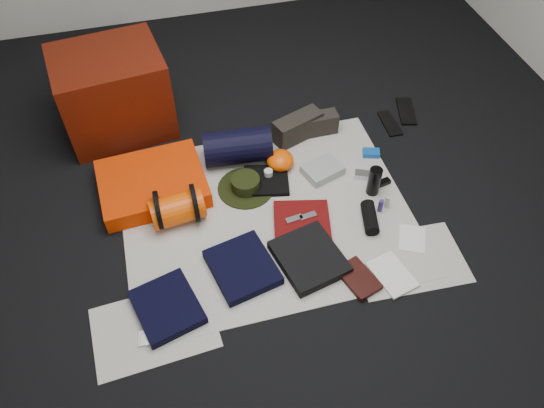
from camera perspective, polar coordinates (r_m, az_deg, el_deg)
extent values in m
cube|color=black|center=(3.02, -0.59, -1.21)|extent=(4.50, 4.50, 0.02)
cube|color=silver|center=(3.01, -0.59, -1.05)|extent=(1.60, 1.30, 0.01)
cube|color=silver|center=(2.68, -12.55, -12.85)|extent=(0.61, 0.44, 0.00)
cube|color=silver|center=(2.91, 14.50, -5.85)|extent=(0.60, 0.43, 0.00)
cube|color=#531206|center=(3.52, -16.68, 11.38)|extent=(0.71, 0.61, 0.53)
cube|color=red|center=(3.16, -12.73, 2.15)|extent=(0.63, 0.53, 0.11)
cylinder|color=#EC4A03|center=(2.96, -10.15, -0.56)|extent=(0.31, 0.20, 0.17)
cylinder|color=black|center=(2.95, -12.12, -0.66)|extent=(0.02, 0.22, 0.22)
cylinder|color=black|center=(2.95, -8.31, 0.10)|extent=(0.03, 0.22, 0.22)
cylinder|color=black|center=(3.24, -3.75, 6.18)|extent=(0.43, 0.25, 0.21)
cylinder|color=black|center=(3.13, -2.84, 1.74)|extent=(0.40, 0.40, 0.01)
cylinder|color=black|center=(3.10, -2.87, 2.26)|extent=(0.17, 0.17, 0.07)
cube|color=#28241F|center=(3.40, 2.77, 8.24)|extent=(0.34, 0.22, 0.16)
cube|color=#28241F|center=(3.45, 4.75, 8.57)|extent=(0.28, 0.11, 0.14)
cube|color=black|center=(3.63, 12.57, 8.45)|extent=(0.10, 0.25, 0.01)
cube|color=black|center=(3.76, 14.23, 9.66)|extent=(0.17, 0.29, 0.02)
cube|color=black|center=(2.69, -11.22, -10.82)|extent=(0.36, 0.39, 0.05)
cube|color=black|center=(2.76, -3.19, -6.81)|extent=(0.37, 0.41, 0.05)
cube|color=black|center=(2.80, 4.02, -5.79)|extent=(0.39, 0.42, 0.06)
cube|color=black|center=(3.16, -0.61, 2.55)|extent=(0.30, 0.29, 0.03)
cube|color=#5A0A09|center=(2.94, 3.24, -2.09)|extent=(0.37, 0.37, 0.04)
ellipsoid|color=#EC4A03|center=(3.22, 0.89, 4.72)|extent=(0.19, 0.19, 0.11)
cube|color=gray|center=(3.21, 5.46, 3.67)|extent=(0.26, 0.23, 0.06)
cylinder|color=black|center=(3.10, 10.94, 2.43)|extent=(0.08, 0.08, 0.19)
cylinder|color=black|center=(2.99, 10.47, -1.45)|extent=(0.12, 0.22, 0.08)
cube|color=silver|center=(3.23, 9.71, 3.10)|extent=(0.11, 0.09, 0.04)
cube|color=#104C9D|center=(3.38, 10.61, 5.42)|extent=(0.12, 0.09, 0.03)
cylinder|color=navy|center=(3.05, 11.61, -0.19)|extent=(0.03, 0.03, 0.08)
cylinder|color=#A5AAA5|center=(3.08, 12.27, 0.25)|extent=(0.03, 0.03, 0.08)
cube|color=black|center=(2.77, 9.27, -7.89)|extent=(0.20, 0.26, 0.03)
cube|color=silver|center=(2.83, 12.80, -7.41)|extent=(0.22, 0.28, 0.01)
cube|color=silver|center=(2.99, 14.85, -3.61)|extent=(0.21, 0.22, 0.01)
cube|color=black|center=(3.21, 11.77, 2.25)|extent=(0.11, 0.06, 0.03)
cube|color=silver|center=(2.65, -13.33, -13.83)|extent=(0.08, 0.08, 0.01)
cylinder|color=beige|center=(3.16, -0.40, 3.38)|extent=(0.05, 0.05, 0.04)
cube|color=silver|center=(2.92, 2.40, -1.62)|extent=(0.10, 0.05, 0.01)
cube|color=silver|center=(2.94, 3.89, -1.31)|extent=(0.10, 0.05, 0.01)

